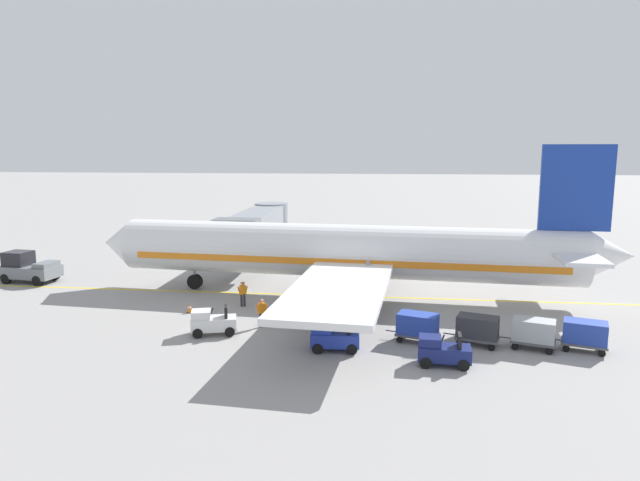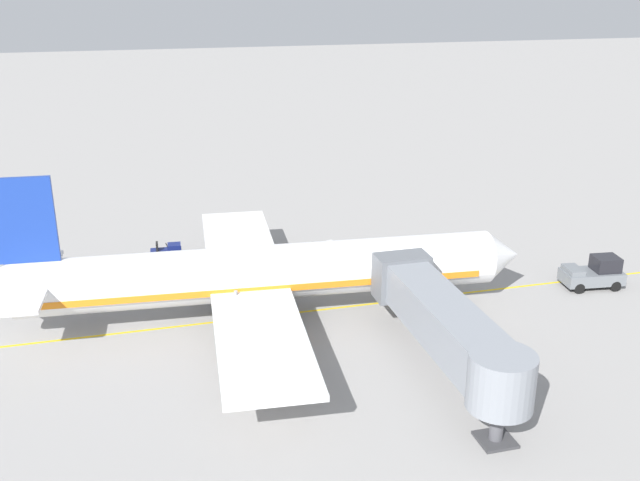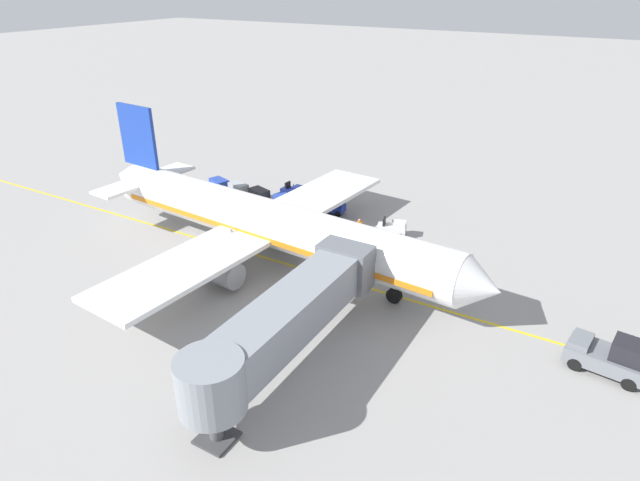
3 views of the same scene
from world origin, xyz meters
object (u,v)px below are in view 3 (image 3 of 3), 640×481
(pushback_tractor, at_px, (611,356))
(parked_airliner, at_px, (267,223))
(baggage_tug_spare, at_px, (333,206))
(ground_crew_loader, at_px, (361,251))
(baggage_tug_trailing, at_px, (294,192))
(baggage_cart_third_in_train, at_px, (239,189))
(baggage_tug_lead, at_px, (393,228))
(baggage_cart_front, at_px, (285,201))
(safety_cone_nose_left, at_px, (404,258))
(baggage_cart_tail_end, at_px, (219,185))
(jet_bridge, at_px, (287,318))
(ground_crew_wing_walker, at_px, (359,227))
(baggage_cart_second_in_train, at_px, (259,195))

(pushback_tractor, bearing_deg, parked_airliner, -93.36)
(baggage_tug_spare, height_order, ground_crew_loader, ground_crew_loader)
(baggage_tug_trailing, distance_m, baggage_cart_third_in_train, 5.71)
(parked_airliner, bearing_deg, pushback_tractor, 86.64)
(parked_airliner, xyz_separation_m, baggage_cart_third_in_train, (-9.38, -10.40, -2.24))
(parked_airliner, height_order, baggage_tug_lead, parked_airliner)
(baggage_tug_spare, height_order, baggage_cart_front, baggage_tug_spare)
(safety_cone_nose_left, bearing_deg, baggage_cart_tail_end, -100.55)
(baggage_tug_lead, bearing_deg, parked_airliner, -37.45)
(baggage_cart_third_in_train, height_order, safety_cone_nose_left, baggage_cart_third_in_train)
(baggage_tug_lead, distance_m, baggage_cart_front, 11.42)
(parked_airliner, xyz_separation_m, jet_bridge, (10.56, 8.89, 0.27))
(ground_crew_loader, distance_m, safety_cone_nose_left, 3.58)
(parked_airliner, distance_m, baggage_tug_spare, 11.12)
(baggage_cart_third_in_train, xyz_separation_m, baggage_cart_tail_end, (-0.01, -2.55, 0.00))
(jet_bridge, bearing_deg, baggage_tug_lead, -174.40)
(parked_airliner, bearing_deg, baggage_cart_front, -153.74)
(jet_bridge, bearing_deg, ground_crew_wing_walker, -166.23)
(pushback_tractor, xyz_separation_m, ground_crew_loader, (-4.84, -18.51, -0.15))
(pushback_tractor, height_order, ground_crew_wing_walker, pushback_tractor)
(ground_crew_wing_walker, bearing_deg, baggage_cart_third_in_train, -97.32)
(parked_airliner, xyz_separation_m, baggage_cart_tail_end, (-9.39, -12.95, -2.24))
(ground_crew_loader, relative_size, safety_cone_nose_left, 2.86)
(baggage_cart_third_in_train, relative_size, ground_crew_loader, 1.76)
(baggage_tug_trailing, relative_size, baggage_cart_front, 0.86)
(baggage_tug_lead, bearing_deg, pushback_tractor, 59.89)
(jet_bridge, bearing_deg, baggage_tug_spare, -157.33)
(parked_airliner, height_order, baggage_tug_trailing, parked_airliner)
(pushback_tractor, height_order, baggage_tug_trailing, pushback_tractor)
(baggage_cart_third_in_train, bearing_deg, pushback_tractor, 73.03)
(jet_bridge, xyz_separation_m, ground_crew_loader, (-13.92, -2.22, -2.51))
(baggage_tug_trailing, bearing_deg, baggage_tug_lead, 75.81)
(ground_crew_wing_walker, bearing_deg, ground_crew_loader, 28.15)
(baggage_tug_lead, relative_size, baggage_cart_front, 0.92)
(baggage_cart_tail_end, bearing_deg, safety_cone_nose_left, 79.45)
(baggage_tug_trailing, xyz_separation_m, safety_cone_nose_left, (7.06, 15.15, -0.42))
(baggage_tug_spare, height_order, safety_cone_nose_left, baggage_tug_spare)
(pushback_tractor, relative_size, baggage_tug_spare, 1.80)
(baggage_cart_front, bearing_deg, pushback_tractor, 70.48)
(pushback_tractor, distance_m, baggage_tug_spare, 28.08)
(ground_crew_loader, xyz_separation_m, safety_cone_nose_left, (-1.82, 3.02, -0.66))
(parked_airliner, distance_m, baggage_tug_trailing, 13.62)
(baggage_tug_lead, height_order, baggage_cart_second_in_train, baggage_tug_lead)
(parked_airliner, distance_m, ground_crew_wing_walker, 8.99)
(pushback_tractor, relative_size, baggage_cart_second_in_train, 1.56)
(baggage_tug_lead, xyz_separation_m, ground_crew_wing_walker, (1.62, -2.49, 0.24))
(baggage_tug_spare, relative_size, ground_crew_loader, 1.52)
(ground_crew_wing_walker, relative_size, ground_crew_loader, 1.00)
(baggage_cart_second_in_train, bearing_deg, parked_airliner, 39.66)
(baggage_cart_tail_end, bearing_deg, baggage_tug_trailing, 110.78)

